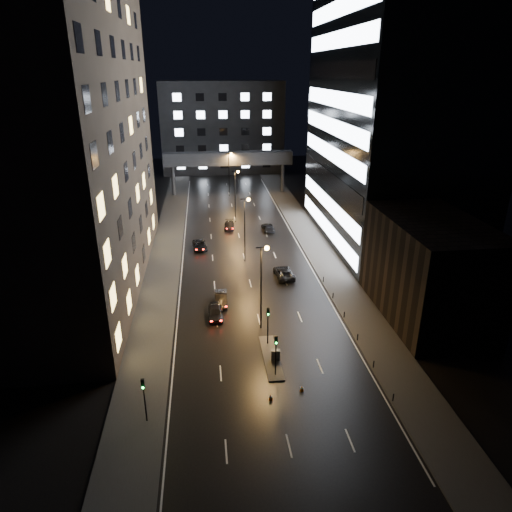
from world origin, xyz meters
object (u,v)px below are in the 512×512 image
object	(u,v)px
car_away_a	(216,312)
car_toward_a	(284,273)
car_away_b	(221,299)
car_away_c	(200,245)
car_away_d	(229,225)
car_toward_b	(268,227)
utility_cabinet	(276,355)

from	to	relation	value
car_away_a	car_toward_a	world-z (taller)	car_away_a
car_away_b	car_away_c	xyz separation A→B (m)	(-2.66, 19.71, -0.07)
car_away_c	car_away_d	xyz separation A→B (m)	(5.49, 9.91, -0.01)
car_away_c	car_away_d	size ratio (longest dim) A/B	1.07
car_away_d	car_toward_a	world-z (taller)	car_toward_a
car_away_b	car_toward_b	bearing A→B (deg)	72.12
car_away_b	car_toward_a	size ratio (longest dim) A/B	0.86
car_toward_b	utility_cabinet	xyz separation A→B (m)	(-4.88, -40.49, 0.01)
car_away_b	utility_cabinet	xyz separation A→B (m)	(5.03, -12.93, -0.01)
car_away_d	car_toward_b	xyz separation A→B (m)	(7.08, -2.06, 0.06)
car_toward_a	car_away_d	bearing A→B (deg)	-77.86
utility_cabinet	car_away_c	bearing A→B (deg)	111.57
car_toward_a	car_toward_b	xyz separation A→B (m)	(0.57, 20.53, -0.01)
car_away_a	utility_cabinet	size ratio (longest dim) A/B	3.83
car_away_d	utility_cabinet	distance (m)	42.61
car_away_a	car_toward_b	size ratio (longest dim) A/B	0.89
car_away_b	car_toward_a	xyz separation A→B (m)	(9.34, 7.04, -0.01)
car_away_c	car_away_b	bearing A→B (deg)	-88.12
utility_cabinet	car_away_a	bearing A→B (deg)	129.62
car_away_c	car_toward_b	size ratio (longest dim) A/B	0.98
car_away_a	car_away_d	world-z (taller)	car_away_a
car_away_a	car_away_b	xyz separation A→B (m)	(0.79, 3.37, -0.01)
car_away_b	car_toward_a	distance (m)	11.69
car_toward_a	car_toward_b	bearing A→B (deg)	-95.52
car_toward_b	utility_cabinet	world-z (taller)	car_toward_b
car_away_c	car_away_d	world-z (taller)	car_away_c
car_away_b	car_toward_b	distance (m)	29.29
car_away_b	car_away_d	world-z (taller)	car_away_b
car_toward_b	car_away_b	bearing A→B (deg)	68.19
car_toward_b	utility_cabinet	size ratio (longest dim) A/B	4.29
car_away_a	utility_cabinet	xyz separation A→B (m)	(5.82, -9.56, -0.02)
car_away_a	car_away_d	bearing A→B (deg)	83.89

